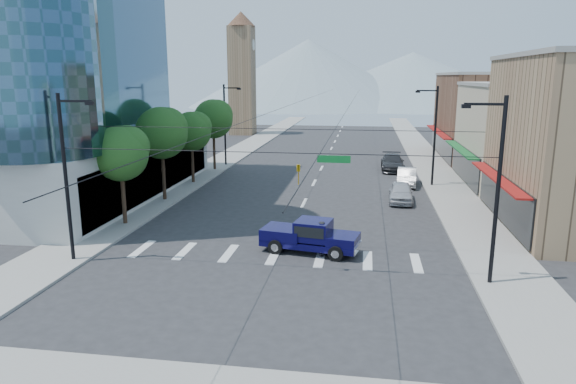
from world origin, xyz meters
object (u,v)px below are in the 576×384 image
parked_car_mid (407,177)px  parked_car_far (392,163)px  pickup_truck (310,235)px  parked_car_near (401,192)px  pedestrian (323,239)px

parked_car_mid → parked_car_far: (-0.94, 7.68, 0.06)m
pickup_truck → parked_car_far: size_ratio=1.00×
parked_car_mid → parked_car_far: size_ratio=0.82×
pickup_truck → parked_car_mid: (6.84, 19.69, -0.20)m
pickup_truck → parked_car_near: (5.89, 13.08, -0.19)m
pedestrian → parked_car_far: size_ratio=0.34×
parked_car_far → parked_car_mid: bearing=-83.0°
parked_car_far → pickup_truck: bearing=-102.2°
pedestrian → parked_car_near: bearing=-3.4°
pedestrian → parked_car_mid: pedestrian is taller
parked_car_mid → parked_car_far: bearing=101.6°
pedestrian → parked_car_far: bearing=6.8°
parked_car_near → parked_car_far: bearing=92.2°
pickup_truck → parked_car_far: pickup_truck is taller
parked_car_far → pedestrian: bearing=-100.3°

